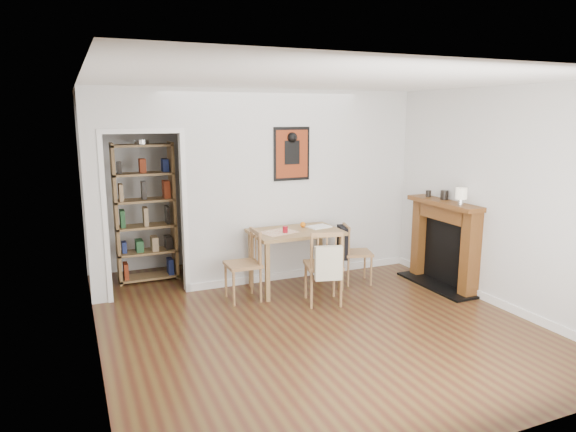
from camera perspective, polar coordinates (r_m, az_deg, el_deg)
name	(u,v)px	position (r m, az deg, el deg)	size (l,w,h in m)	color
ground	(306,316)	(6.02, 2.05, -11.00)	(5.20, 5.20, 0.00)	#50391A
room_shell	(271,188)	(6.91, -1.91, 3.10)	(5.20, 5.20, 5.20)	silver
dining_table	(296,238)	(6.70, 0.85, -2.41)	(1.16, 0.74, 0.79)	olive
chair_left	(243,265)	(6.38, -5.06, -5.49)	(0.45, 0.45, 0.89)	#9D7549
chair_right	(356,253)	(7.07, 7.54, -4.05)	(0.55, 0.51, 0.82)	#9D7549
chair_front	(323,266)	(6.25, 3.96, -5.54)	(0.57, 0.61, 0.93)	#9D7549
bookshelf	(145,213)	(7.29, -15.59, 0.28)	(0.80, 0.32, 1.91)	olive
fireplace	(445,241)	(7.16, 17.01, -2.66)	(0.45, 1.25, 1.16)	brown
red_glass	(285,230)	(6.54, -0.31, -1.52)	(0.07, 0.07, 0.09)	maroon
orange_fruit	(303,225)	(6.87, 1.67, -0.96)	(0.07, 0.07, 0.07)	orange
placemat	(278,232)	(6.58, -1.09, -1.80)	(0.44, 0.33, 0.00)	#EEE4C4
notebook	(319,227)	(6.88, 3.44, -1.20)	(0.30, 0.22, 0.01)	white
mantel_lamp	(461,195)	(6.73, 18.70, 2.27)	(0.14, 0.14, 0.22)	silver
ceramic_jar_a	(444,195)	(7.12, 16.99, 2.24)	(0.10, 0.10, 0.12)	black
ceramic_jar_b	(428,194)	(7.31, 15.33, 2.42)	(0.07, 0.07, 0.09)	black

